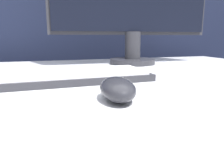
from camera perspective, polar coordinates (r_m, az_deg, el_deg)
name	(u,v)px	position (r m, az deg, el deg)	size (l,w,h in m)	color
partition_panel	(66,73)	(1.17, -11.82, 2.86)	(5.00, 0.03, 1.30)	black
computer_mouse_near	(118,89)	(0.36, 1.46, -1.31)	(0.07, 0.11, 0.04)	#232328
keyboard	(62,77)	(0.53, -12.85, 1.86)	(0.42, 0.16, 0.02)	#28282D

